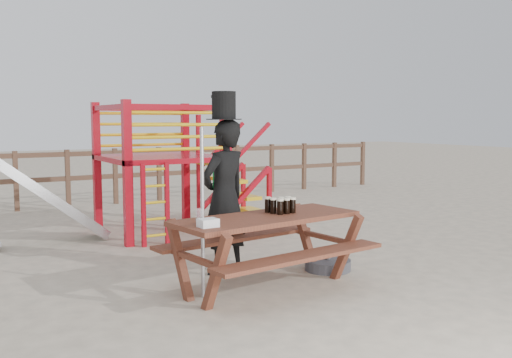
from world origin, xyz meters
name	(u,v)px	position (x,y,z in m)	size (l,w,h in m)	color
ground	(268,289)	(0.00, 0.00, 0.00)	(60.00, 60.00, 0.00)	#C3B197
back_fence	(92,171)	(0.00, 7.00, 0.74)	(15.09, 0.09, 1.20)	brown
playground_fort	(156,166)	(0.12, 3.58, 1.07)	(4.71, 1.84, 2.10)	#AA0B18
picnic_table	(267,243)	(0.01, 0.03, 0.50)	(2.20, 1.65, 0.80)	brown
man_with_hat	(224,193)	(-0.08, 0.83, 0.96)	(0.77, 0.62, 2.14)	black
metal_pole	(202,214)	(-0.71, 0.11, 0.87)	(0.04, 0.04, 1.74)	#B2B2B7
parasol_base	(328,265)	(1.05, 0.30, 0.07)	(0.56, 0.56, 0.24)	#3B3B40
paper_bag	(208,223)	(-0.81, -0.21, 0.84)	(0.18, 0.14, 0.08)	white
stout_pints	(281,205)	(0.24, 0.11, 0.88)	(0.29, 0.27, 0.17)	black
empty_glasses	(199,217)	(-0.80, 0.00, 0.86)	(0.07, 0.07, 0.15)	silver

